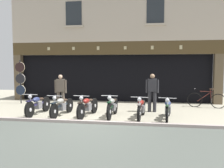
{
  "coord_description": "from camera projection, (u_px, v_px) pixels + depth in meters",
  "views": [
    {
      "loc": [
        2.05,
        -7.99,
        2.05
      ],
      "look_at": [
        0.37,
        2.79,
        1.17
      ],
      "focal_mm": 38.67,
      "sensor_mm": 36.0,
      "label": 1
    }
  ],
  "objects": [
    {
      "name": "shopkeeper_center",
      "position": [
        152.0,
        91.0,
        10.44
      ],
      "size": [
        0.56,
        0.25,
        1.66
      ],
      "rotation": [
        0.0,
        0.0,
        3.16
      ],
      "color": "#2D2D33",
      "rests_on": "ground"
    },
    {
      "name": "salesman_left",
      "position": [
        61.0,
        90.0,
        11.32
      ],
      "size": [
        0.55,
        0.28,
        1.58
      ],
      "rotation": [
        0.0,
        0.0,
        3.3
      ],
      "color": "brown",
      "rests_on": "ground"
    },
    {
      "name": "motorcycle_left",
      "position": [
        62.0,
        106.0,
        9.66
      ],
      "size": [
        0.62,
        2.0,
        0.9
      ],
      "rotation": [
        0.0,
        0.0,
        3.05
      ],
      "color": "black",
      "rests_on": "ground"
    },
    {
      "name": "tyre_sign_pole",
      "position": [
        20.0,
        79.0,
        12.69
      ],
      "size": [
        0.55,
        0.06,
        2.29
      ],
      "color": "#232328",
      "rests_on": "ground"
    },
    {
      "name": "ground",
      "position": [
        81.0,
        133.0,
        7.38
      ],
      "size": [
        23.56,
        22.0,
        0.18
      ],
      "color": "#A49E88"
    },
    {
      "name": "motorcycle_far_left",
      "position": [
        38.0,
        104.0,
        9.88
      ],
      "size": [
        0.62,
        2.02,
        0.92
      ],
      "rotation": [
        0.0,
        0.0,
        3.1
      ],
      "color": "black",
      "rests_on": "ground"
    },
    {
      "name": "shop_facade",
      "position": [
        117.0,
        69.0,
        15.09
      ],
      "size": [
        11.86,
        4.42,
        6.58
      ],
      "color": "black",
      "rests_on": "ground"
    },
    {
      "name": "motorcycle_right",
      "position": [
        168.0,
        109.0,
        9.01
      ],
      "size": [
        0.62,
        1.93,
        0.9
      ],
      "rotation": [
        0.0,
        0.0,
        3.02
      ],
      "color": "black",
      "rests_on": "ground"
    },
    {
      "name": "advert_board_near",
      "position": [
        146.0,
        68.0,
        13.23
      ],
      "size": [
        0.77,
        0.03,
        1.06
      ],
      "color": "silver"
    },
    {
      "name": "motorcycle_center",
      "position": [
        112.0,
        106.0,
        9.42
      ],
      "size": [
        0.62,
        1.99,
        0.93
      ],
      "rotation": [
        0.0,
        0.0,
        3.11
      ],
      "color": "black",
      "rests_on": "ground"
    },
    {
      "name": "motorcycle_center_right",
      "position": [
        141.0,
        108.0,
        9.19
      ],
      "size": [
        0.62,
        1.93,
        0.9
      ],
      "rotation": [
        0.0,
        0.0,
        3.05
      ],
      "color": "black",
      "rests_on": "ground"
    },
    {
      "name": "motorcycle_center_left",
      "position": [
        88.0,
        106.0,
        9.52
      ],
      "size": [
        0.62,
        2.02,
        0.92
      ],
      "rotation": [
        0.0,
        0.0,
        3.0
      ],
      "color": "black",
      "rests_on": "ground"
    },
    {
      "name": "leaning_bicycle",
      "position": [
        206.0,
        100.0,
        11.53
      ],
      "size": [
        1.72,
        0.59,
        0.94
      ],
      "rotation": [
        0.0,
        0.0,
        1.33
      ],
      "color": "black",
      "rests_on": "ground"
    }
  ]
}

